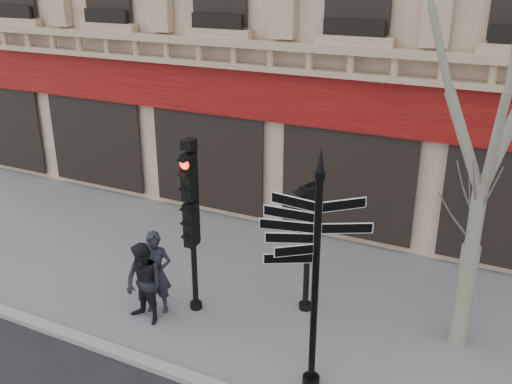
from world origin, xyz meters
TOP-DOWN VIEW (x-y plane):
  - ground at (0.00, 0.00)m, footprint 80.00×80.00m
  - fingerpost at (1.25, -0.54)m, footprint 2.23×2.23m
  - traffic_signal_main at (-1.73, 0.56)m, footprint 0.42×0.31m
  - traffic_signal_secondary at (0.30, 1.55)m, footprint 0.54×0.46m
  - plane_tree at (3.28, 1.81)m, footprint 2.94×2.94m
  - pedestrian_a at (-2.39, 0.15)m, footprint 0.75×0.63m
  - pedestrian_b at (-2.37, -0.27)m, footprint 0.91×0.76m

SIDE VIEW (x-z plane):
  - ground at x=0.00m, z-range 0.00..0.00m
  - pedestrian_b at x=-2.37m, z-range 0.00..1.69m
  - pedestrian_a at x=-2.39m, z-range 0.00..1.76m
  - traffic_signal_secondary at x=0.30m, z-range 0.54..3.27m
  - traffic_signal_main at x=-1.73m, z-range 0.48..4.11m
  - fingerpost at x=1.25m, z-range 0.72..4.92m
  - plane_tree at x=3.28m, z-range 1.57..9.37m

